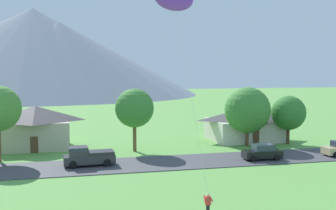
{
  "coord_description": "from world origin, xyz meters",
  "views": [
    {
      "loc": [
        -6.73,
        -11.75,
        9.87
      ],
      "look_at": [
        -0.01,
        15.97,
        7.48
      ],
      "focal_mm": 44.27,
      "sensor_mm": 36.0,
      "label": 1
    }
  ],
  "objects": [
    {
      "name": "parked_car_black_mid_west",
      "position": [
        13.97,
        29.5,
        0.87
      ],
      "size": [
        4.28,
        2.24,
        1.68
      ],
      "color": "black",
      "rests_on": "road_strip"
    },
    {
      "name": "tree_left_of_center",
      "position": [
        15.94,
        37.88,
        4.72
      ],
      "size": [
        5.99,
        5.99,
        7.72
      ],
      "color": "brown",
      "rests_on": "ground"
    },
    {
      "name": "mountain_east_ridge",
      "position": [
        -2.56,
        169.59,
        11.18
      ],
      "size": [
        96.98,
        96.98,
        22.36
      ],
      "primitive_type": "cone",
      "color": "#8E939E",
      "rests_on": "ground"
    },
    {
      "name": "house_left_center",
      "position": [
        -10.78,
        42.55,
        2.8
      ],
      "size": [
        8.95,
        6.6,
        5.4
      ],
      "color": "beige",
      "rests_on": "ground"
    },
    {
      "name": "tree_near_left",
      "position": [
        1.08,
        37.77,
        5.29
      ],
      "size": [
        4.74,
        4.74,
        7.68
      ],
      "color": "brown",
      "rests_on": "ground"
    },
    {
      "name": "tree_right_of_center",
      "position": [
        21.84,
        37.83,
        4.2
      ],
      "size": [
        4.6,
        4.6,
        6.51
      ],
      "color": "#4C3823",
      "rests_on": "ground"
    },
    {
      "name": "road_strip",
      "position": [
        0.0,
        30.54,
        0.04
      ],
      "size": [
        160.0,
        7.06,
        0.08
      ],
      "primitive_type": "cube",
      "color": "#424247",
      "rests_on": "ground"
    },
    {
      "name": "house_leftmost",
      "position": [
        17.52,
        42.4,
        2.33
      ],
      "size": [
        10.17,
        8.38,
        4.5
      ],
      "color": "beige",
      "rests_on": "ground"
    },
    {
      "name": "pickup_truck_charcoal_west_side",
      "position": [
        -4.86,
        31.03,
        1.06
      ],
      "size": [
        5.27,
        2.48,
        1.99
      ],
      "color": "#333338",
      "rests_on": "road_strip"
    },
    {
      "name": "mountain_far_west_ridge",
      "position": [
        -9.55,
        162.39,
        14.67
      ],
      "size": [
        110.39,
        110.39,
        29.35
      ],
      "primitive_type": "cone",
      "color": "slate",
      "rests_on": "ground"
    },
    {
      "name": "kite_flyer_with_kite",
      "position": [
        0.9,
        17.62,
        14.93
      ],
      "size": [
        3.53,
        5.19,
        16.16
      ],
      "color": "black",
      "rests_on": "ground"
    },
    {
      "name": "mountain_west_ridge",
      "position": [
        -20.49,
        173.61,
        18.11
      ],
      "size": [
        136.99,
        136.99,
        36.22
      ],
      "primitive_type": "cone",
      "color": "slate",
      "rests_on": "ground"
    }
  ]
}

